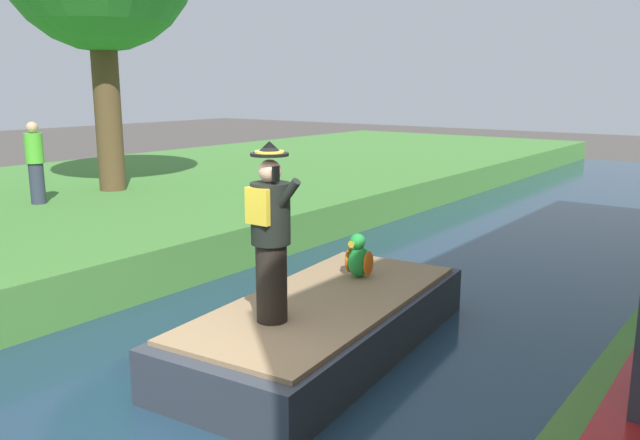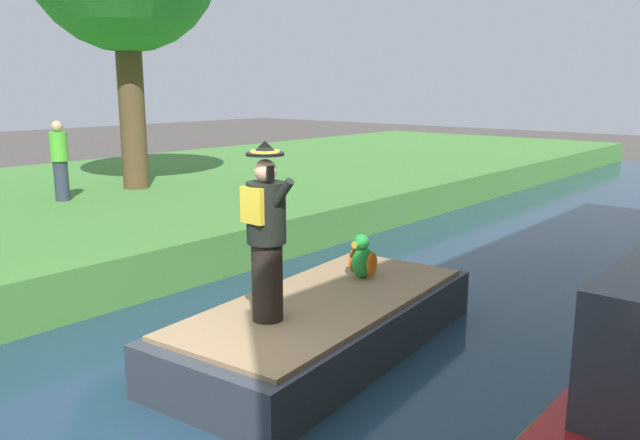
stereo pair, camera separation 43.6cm
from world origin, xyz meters
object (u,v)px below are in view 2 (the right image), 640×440
boat (325,324)px  person_bystander (60,160)px  person_pirate (266,233)px  parrot_plush (363,259)px

boat → person_bystander: bearing=172.8°
person_pirate → person_bystander: person_pirate is taller
parrot_plush → person_pirate: bearing=-85.7°
person_pirate → parrot_plush: size_ratio=3.25×
person_pirate → person_bystander: bearing=167.7°
boat → parrot_plush: bearing=99.4°
parrot_plush → person_bystander: person_bystander is taller
person_pirate → parrot_plush: person_pirate is taller
boat → parrot_plush: 1.09m
person_bystander → parrot_plush: bearing=-0.4°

